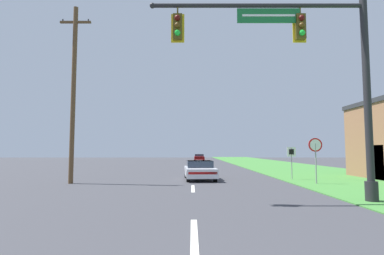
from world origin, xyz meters
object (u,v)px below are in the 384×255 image
stop_sign (315,150)px  route_sign_post (291,156)px  signal_mast (314,67)px  far_car (199,157)px  car_ahead (199,170)px  utility_pole_near (73,91)px

stop_sign → route_sign_post: 2.56m
signal_mast → far_car: 44.51m
signal_mast → route_sign_post: size_ratio=4.07×
signal_mast → car_ahead: size_ratio=1.90×
signal_mast → utility_pole_near: utility_pole_near is taller
far_car → route_sign_post: bearing=-82.1°
car_ahead → signal_mast: bearing=-64.5°
far_car → car_ahead: bearing=-91.3°
signal_mast → utility_pole_near: 12.91m
car_ahead → stop_sign: stop_sign is taller
signal_mast → car_ahead: bearing=115.5°
far_car → stop_sign: 38.87m
route_sign_post → far_car: bearing=97.9°
signal_mast → utility_pole_near: bearing=151.7°
route_sign_post → car_ahead: bearing=177.4°
far_car → route_sign_post: route_sign_post is taller
signal_mast → car_ahead: (-4.05, 8.49, -4.32)m
car_ahead → utility_pole_near: 9.01m
car_ahead → far_car: same height
car_ahead → route_sign_post: size_ratio=2.14×
far_car → signal_mast: bearing=-85.8°
car_ahead → utility_pole_near: utility_pole_near is taller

